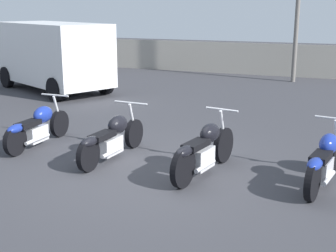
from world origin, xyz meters
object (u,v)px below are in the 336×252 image
at_px(motorcycle_slot_2, 204,150).
at_px(motorcycle_slot_3, 325,161).
at_px(parked_van, 52,54).
at_px(motorcycle_slot_1, 112,138).
at_px(motorcycle_slot_0, 37,126).

distance_m(motorcycle_slot_2, motorcycle_slot_3, 1.88).
bearing_deg(parked_van, motorcycle_slot_1, -111.09).
distance_m(motorcycle_slot_2, parked_van, 9.05).
xyz_separation_m(motorcycle_slot_0, motorcycle_slot_3, (5.40, -0.09, 0.01)).
xyz_separation_m(motorcycle_slot_0, motorcycle_slot_1, (1.75, -0.17, -0.00)).
bearing_deg(motorcycle_slot_2, motorcycle_slot_0, -175.22).
bearing_deg(motorcycle_slot_0, parked_van, 122.18).
bearing_deg(motorcycle_slot_0, motorcycle_slot_3, -1.56).
xyz_separation_m(motorcycle_slot_0, motorcycle_slot_2, (3.54, -0.30, 0.03)).
distance_m(motorcycle_slot_1, motorcycle_slot_2, 1.79).
distance_m(motorcycle_slot_0, motorcycle_slot_1, 1.76).
relative_size(motorcycle_slot_1, motorcycle_slot_2, 1.03).
bearing_deg(parked_van, motorcycle_slot_3, -96.02).
bearing_deg(motorcycle_slot_0, motorcycle_slot_2, -5.46).
relative_size(motorcycle_slot_0, parked_van, 0.41).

